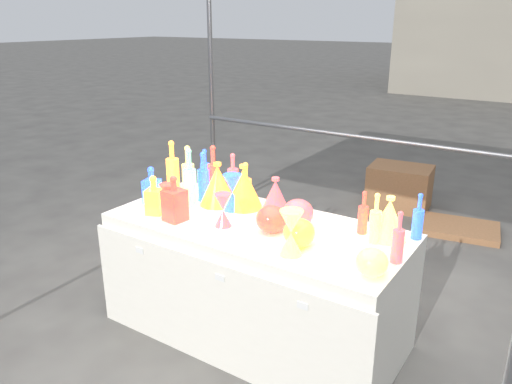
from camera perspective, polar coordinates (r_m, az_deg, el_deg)
The scene contains 31 objects.
ground at distance 3.34m, azimuth 0.00°, elevation -15.59°, with size 80.00×80.00×0.00m, color slate.
display_table at distance 3.13m, azimuth -0.10°, elevation -10.04°, with size 1.84×0.83×0.75m.
cardboard_box_closed at distance 5.47m, azimuth 16.07°, elevation 0.56°, with size 0.62×0.45×0.45m, color #A37049.
cardboard_box_flat at distance 5.10m, azimuth 22.13°, elevation -3.87°, with size 0.71×0.51×0.06m, color #A37049.
bottle_0 at distance 3.58m, azimuth -9.53°, elevation 3.07°, with size 0.09×0.09×0.35m, color red, non-canonical shape.
bottle_1 at distance 3.57m, azimuth -5.85°, elevation 2.65°, with size 0.07×0.07×0.29m, color #1DA160, non-canonical shape.
bottle_2 at distance 3.36m, azimuth -4.89°, elevation 2.31°, with size 0.08×0.08×0.37m, color orange, non-canonical shape.
bottle_3 at distance 3.42m, azimuth -2.65°, elevation 2.06°, with size 0.08×0.08×0.29m, color #221DAA, non-canonical shape.
bottle_4 at distance 3.42m, azimuth -7.76°, elevation 2.40°, with size 0.08×0.08×0.35m, color #147C80, non-canonical shape.
bottle_5 at distance 3.23m, azimuth -7.58°, elevation 1.67°, with size 0.08×0.08×0.38m, color #B8247F, non-canonical shape.
bottle_6 at distance 3.20m, azimuth -1.20°, elevation 0.84°, with size 0.08×0.08×0.30m, color red, non-canonical shape.
bottle_7 at distance 3.32m, azimuth -6.03°, elevation 1.78°, with size 0.08×0.08×0.33m, color #1DA160, non-canonical shape.
decanter_0 at distance 3.15m, azimuth -11.57°, elevation -0.32°, with size 0.10×0.10×0.25m, color red, non-canonical shape.
decanter_1 at distance 3.01m, azimuth -9.30°, elevation -0.72°, with size 0.12×0.12×0.28m, color orange, non-canonical shape.
decanter_2 at distance 3.33m, azimuth -11.83°, elevation 0.79°, with size 0.10×0.10×0.25m, color #1DA160, non-canonical shape.
hourglass_0 at distance 3.07m, azimuth -9.92°, elevation -1.02°, with size 0.11×0.11×0.22m, color orange, non-canonical shape.
hourglass_1 at distance 2.91m, azimuth -3.81°, elevation -2.07°, with size 0.10×0.10×0.20m, color #221DAA, non-canonical shape.
hourglass_2 at distance 2.56m, azimuth 4.02°, elevation -4.68°, with size 0.12×0.12×0.24m, color #147C80, non-canonical shape.
hourglass_5 at distance 3.15m, azimuth -2.72°, elevation -0.04°, with size 0.12×0.12×0.24m, color #1DA160, non-canonical shape.
globe_0 at distance 2.68m, azimuth 4.95°, elevation -4.84°, with size 0.17×0.17×0.14m, color red, non-canonical shape.
globe_1 at distance 2.43m, azimuth 13.06°, elevation -8.00°, with size 0.16×0.16×0.13m, color #147C80, non-canonical shape.
globe_2 at distance 2.84m, azimuth 1.75°, elevation -3.27°, with size 0.18×0.18×0.14m, color orange, non-canonical shape.
globe_3 at distance 2.92m, azimuth 4.81°, elevation -2.59°, with size 0.18×0.18×0.15m, color #221DAA, non-canonical shape.
lampshade_0 at distance 3.25m, azimuth -4.40°, elevation 0.97°, with size 0.24×0.24×0.28m, color #DBFA34, non-canonical shape.
lampshade_1 at distance 3.18m, azimuth -1.40°, elevation 0.66°, with size 0.24×0.24×0.29m, color #DBFA34, non-canonical shape.
lampshade_2 at distance 3.05m, azimuth 2.22°, elevation -0.56°, with size 0.21×0.21×0.25m, color #221DAA, non-canonical shape.
lampshade_3 at distance 2.83m, azimuth 14.95°, elevation -2.87°, with size 0.21×0.21×0.25m, color #147C80, non-canonical shape.
bottle_8 at distance 2.87m, azimuth 18.06°, elevation -2.64°, with size 0.06×0.06×0.27m, color #1DA160, non-canonical shape.
bottle_9 at distance 2.86m, azimuth 12.15°, elevation -2.29°, with size 0.06×0.06×0.25m, color orange, non-canonical shape.
bottle_10 at distance 2.57m, azimuth 15.95°, elevation -4.96°, with size 0.06×0.06×0.27m, color #221DAA, non-canonical shape.
bottle_11 at distance 2.75m, azimuth 13.51°, elevation -2.93°, with size 0.06×0.06×0.29m, color #147C80, non-canonical shape.
Camera 1 is at (1.51, -2.29, 1.91)m, focal length 35.00 mm.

